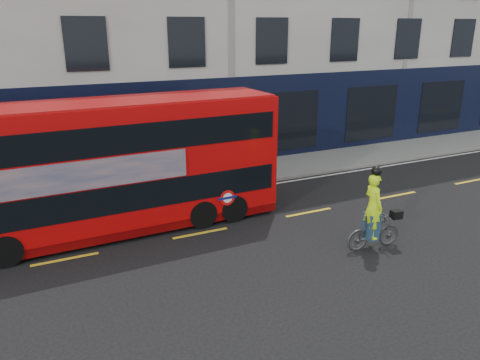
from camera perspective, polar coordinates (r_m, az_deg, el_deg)
ground at (r=15.30m, az=11.45°, el=-5.83°), size 120.00×120.00×0.00m
pavement at (r=20.48m, az=0.68°, el=0.99°), size 60.00×3.00×0.12m
kerb at (r=19.21m, az=2.64°, el=-0.20°), size 60.00×0.12×0.13m
road_edge_line at (r=18.98m, az=3.06°, el=-0.64°), size 58.00×0.10×0.01m
lane_dashes at (r=16.42m, az=8.36°, el=-3.92°), size 58.00×0.12×0.01m
bus at (r=14.73m, az=-14.77°, el=1.67°), size 10.20×2.57×4.08m
cyclist at (r=13.92m, az=15.98°, el=-4.84°), size 1.77×0.73×2.50m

